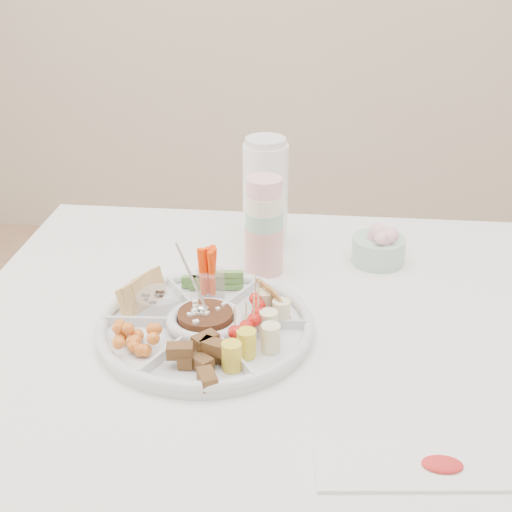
# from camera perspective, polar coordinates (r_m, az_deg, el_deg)

# --- Properties ---
(dining_table) EXTENTS (1.52, 1.02, 0.76)m
(dining_table) POSITION_cam_1_polar(r_m,az_deg,el_deg) (1.55, 7.92, -17.58)
(dining_table) COLOR white
(dining_table) RESTS_ON floor
(party_tray) EXTENTS (0.40, 0.40, 0.04)m
(party_tray) POSITION_cam_1_polar(r_m,az_deg,el_deg) (1.27, -4.06, -5.40)
(party_tray) COLOR silver
(party_tray) RESTS_ON dining_table
(bean_dip) EXTENTS (0.10, 0.10, 0.04)m
(bean_dip) POSITION_cam_1_polar(r_m,az_deg,el_deg) (1.27, -4.07, -5.12)
(bean_dip) COLOR #4E321F
(bean_dip) RESTS_ON party_tray
(tortillas) EXTENTS (0.10, 0.10, 0.06)m
(tortillas) POSITION_cam_1_polar(r_m,az_deg,el_deg) (1.31, 1.10, -3.21)
(tortillas) COLOR #B56E41
(tortillas) RESTS_ON party_tray
(carrot_cucumber) EXTENTS (0.11, 0.11, 0.10)m
(carrot_cucumber) POSITION_cam_1_polar(r_m,az_deg,el_deg) (1.37, -3.57, -1.04)
(carrot_cucumber) COLOR #FF3B03
(carrot_cucumber) RESTS_ON party_tray
(pita_raisins) EXTENTS (0.13, 0.13, 0.06)m
(pita_raisins) POSITION_cam_1_polar(r_m,az_deg,el_deg) (1.33, -8.63, -3.00)
(pita_raisins) COLOR tan
(pita_raisins) RESTS_ON party_tray
(cherries) EXTENTS (0.10, 0.10, 0.04)m
(cherries) POSITION_cam_1_polar(r_m,az_deg,el_deg) (1.23, -9.64, -6.31)
(cherries) COLOR #C86435
(cherries) RESTS_ON party_tray
(granola_chunks) EXTENTS (0.12, 0.12, 0.05)m
(granola_chunks) POSITION_cam_1_polar(r_m,az_deg,el_deg) (1.16, -4.72, -8.24)
(granola_chunks) COLOR #442712
(granola_chunks) RESTS_ON party_tray
(banana_tomato) EXTENTS (0.11, 0.11, 0.09)m
(banana_tomato) POSITION_cam_1_polar(r_m,az_deg,el_deg) (1.19, 0.98, -5.69)
(banana_tomato) COLOR #FFEF74
(banana_tomato) RESTS_ON party_tray
(cup_stack) EXTENTS (0.09, 0.09, 0.22)m
(cup_stack) POSITION_cam_1_polar(r_m,az_deg,el_deg) (1.45, 0.65, 2.74)
(cup_stack) COLOR #B5C5B1
(cup_stack) RESTS_ON dining_table
(thermos) EXTENTS (0.12, 0.12, 0.25)m
(thermos) POSITION_cam_1_polar(r_m,az_deg,el_deg) (1.55, 0.75, 5.07)
(thermos) COLOR white
(thermos) RESTS_ON dining_table
(flower_bowl) EXTENTS (0.14, 0.14, 0.09)m
(flower_bowl) POSITION_cam_1_polar(r_m,az_deg,el_deg) (1.53, 9.79, 0.94)
(flower_bowl) COLOR #8CBEA3
(flower_bowl) RESTS_ON dining_table
(placemat) EXTENTS (0.30, 0.13, 0.01)m
(placemat) POSITION_cam_1_polar(r_m,az_deg,el_deg) (1.04, 12.95, -16.06)
(placemat) COLOR white
(placemat) RESTS_ON dining_table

